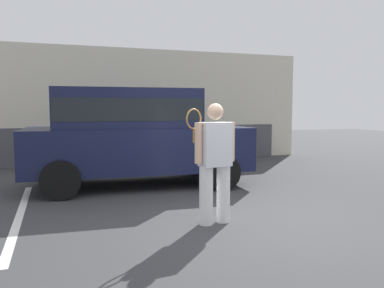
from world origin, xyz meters
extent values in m
plane|color=#38383A|center=(0.00, 0.00, 0.00)|extent=(40.00, 40.00, 0.00)
cube|color=silver|center=(-3.05, 1.50, 0.00)|extent=(0.12, 4.40, 0.01)
cube|color=beige|center=(0.00, 6.95, 1.73)|extent=(10.82, 0.30, 3.46)
cube|color=#4C4C51|center=(0.00, 6.75, 0.55)|extent=(9.09, 0.10, 1.10)
cube|color=brown|center=(0.26, 6.73, 1.05)|extent=(0.90, 0.06, 2.10)
cube|color=#141938|center=(-0.82, 3.18, 0.80)|extent=(4.71, 2.19, 0.90)
cube|color=#141938|center=(-1.07, 3.19, 1.65)|extent=(3.01, 1.94, 0.80)
cube|color=black|center=(-1.07, 3.19, 1.63)|extent=(2.95, 1.96, 0.44)
cylinder|color=black|center=(0.78, 4.03, 0.36)|extent=(0.74, 0.31, 0.72)
cylinder|color=black|center=(0.66, 2.13, 0.36)|extent=(0.74, 0.31, 0.72)
cylinder|color=black|center=(-2.31, 4.23, 0.36)|extent=(0.74, 0.31, 0.72)
cylinder|color=black|center=(-2.43, 2.33, 0.36)|extent=(0.74, 0.31, 0.72)
cylinder|color=white|center=(-0.21, 0.10, 0.42)|extent=(0.20, 0.20, 0.84)
cylinder|color=white|center=(-0.49, 0.06, 0.42)|extent=(0.20, 0.20, 0.84)
cube|color=silver|center=(-0.35, 0.08, 1.15)|extent=(0.46, 0.32, 0.62)
sphere|color=beige|center=(-0.35, 0.08, 1.61)|extent=(0.23, 0.23, 0.23)
cylinder|color=beige|center=(-0.09, 0.11, 1.17)|extent=(0.11, 0.11, 0.57)
cylinder|color=beige|center=(-0.62, 0.05, 1.17)|extent=(0.11, 0.11, 0.57)
torus|color=olive|center=(-0.67, 0.09, 1.51)|extent=(0.28, 0.14, 0.29)
cylinder|color=olive|center=(-0.67, 0.09, 1.27)|extent=(0.03, 0.03, 0.20)
cylinder|color=brown|center=(2.50, 5.85, 0.14)|extent=(0.44, 0.44, 0.27)
sphere|color=#387F33|center=(2.50, 5.85, 0.56)|extent=(0.69, 0.69, 0.69)
camera|label=1|loc=(-2.48, -4.98, 1.66)|focal=36.31mm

